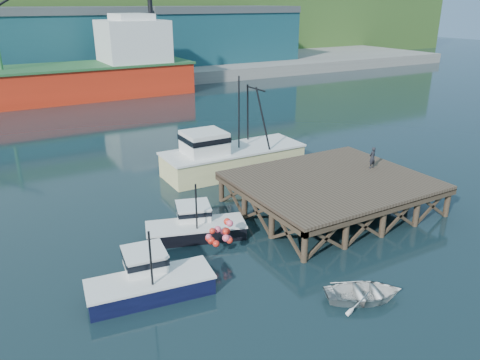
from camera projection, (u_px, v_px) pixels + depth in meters
ground at (260, 226)px, 28.85m from camera, size 300.00×300.00×0.00m
wharf at (333, 182)px, 30.57m from camera, size 12.00×10.00×2.62m
far_quay at (55, 72)px, 85.16m from camera, size 160.00×40.00×2.00m
warehouse_mid at (56, 43)px, 79.15m from camera, size 28.00×16.00×9.00m
warehouse_right at (214, 36)px, 93.13m from camera, size 30.00×16.00×9.00m
cargo_ship at (16, 79)px, 62.58m from camera, size 55.50×10.00×13.75m
hillside at (26, 11)px, 105.88m from camera, size 220.00×50.00×22.00m
boat_navy at (149, 279)px, 22.03m from camera, size 6.08×3.56×3.66m
boat_black at (195, 225)px, 27.55m from camera, size 6.13×5.08×3.56m
trawler at (231, 154)px, 37.51m from camera, size 11.51×4.17×7.69m
dinghy at (364, 293)px, 21.64m from camera, size 4.37×3.84×0.75m
dockworker at (372, 158)px, 32.36m from camera, size 0.58×0.41×1.51m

